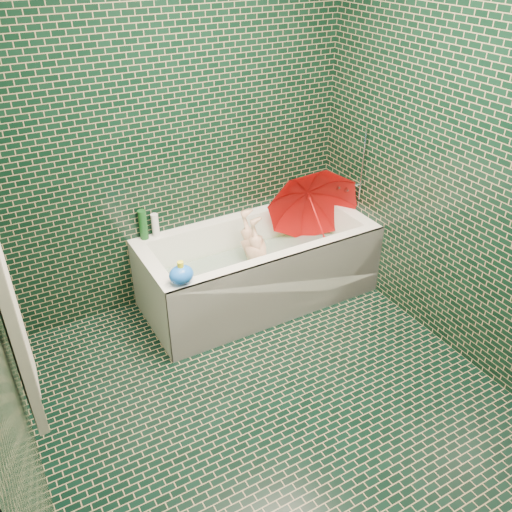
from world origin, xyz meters
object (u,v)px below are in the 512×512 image
bathtub (259,274)px  rubber_duck (309,192)px  child (259,262)px  umbrella (317,217)px  bath_toy (181,274)px

bathtub → rubber_duck: bearing=27.6°
child → umbrella: umbrella is taller
child → rubber_duck: 0.77m
rubber_duck → bath_toy: 1.51m
umbrella → bath_toy: umbrella is taller
rubber_duck → umbrella: bearing=-125.7°
rubber_duck → bath_toy: (-1.37, -0.63, 0.02)m
bathtub → umbrella: umbrella is taller
bathtub → umbrella: bearing=-2.7°
rubber_duck → bath_toy: bearing=-165.7°
bathtub → child: bathtub is taller
rubber_duck → bath_toy: bath_toy is taller
child → bath_toy: 0.85m
bathtub → rubber_duck: (0.65, 0.34, 0.38)m
child → umbrella: 0.54m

